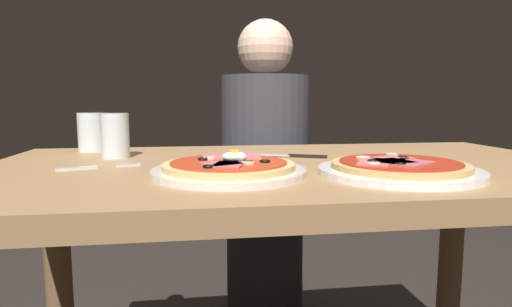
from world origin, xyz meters
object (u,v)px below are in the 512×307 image
Objects in this scene: fork at (92,167)px; knife at (291,156)px; water_glass_near at (93,135)px; pizza_across_left at (399,169)px; pizza_foreground at (229,168)px; diner_person at (265,189)px; water_glass_far at (115,138)px; dining_table at (292,220)px.

knife reaches higher than fork.
knife is at bearing -20.98° from water_glass_near.
pizza_foreground is at bearing 172.25° from pizza_across_left.
diner_person is (0.52, 0.39, -0.24)m from water_glass_near.
pizza_foreground is 0.52m from water_glass_near.
fork is at bearing 56.35° from diner_person.
pizza_across_left is 1.88× the size of fork.
water_glass_far is (0.08, -0.14, 0.00)m from water_glass_near.
pizza_foreground is at bearing -126.34° from knife.
water_glass_near is 0.69m from diner_person.
dining_table is at bearing 132.46° from pizza_across_left.
water_glass_near is at bearing 148.88° from dining_table.
water_glass_far is (-0.39, 0.14, 0.17)m from dining_table.
fork is 0.82× the size of knife.
water_glass_near is 0.16m from water_glass_far.
pizza_across_left is 2.87× the size of water_glass_near.
knife reaches higher than dining_table.
water_glass_far is 0.56× the size of knife.
diner_person is (0.46, 0.69, -0.20)m from fork.
pizza_foreground is at bearing 76.06° from diner_person.
pizza_across_left is (0.16, -0.17, 0.14)m from dining_table.
diner_person is at bearing 96.99° from pizza_across_left.
pizza_across_left is at bearing -7.75° from pizza_foreground.
water_glass_far is (-0.24, 0.27, 0.03)m from pizza_foreground.
diner_person is at bearing 50.35° from water_glass_far.
water_glass_near is at bearing 159.02° from knife.
pizza_foreground is at bearing -138.37° from dining_table.
water_glass_far is 0.16m from fork.
water_glass_far is 0.09× the size of diner_person.
knife is at bearing -6.16° from water_glass_far.
diner_person is (0.20, 0.80, -0.21)m from pizza_foreground.
pizza_across_left is at bearing -29.72° from water_glass_far.
pizza_across_left is at bearing -15.27° from fork.
water_glass_far is at bearing 50.35° from diner_person.
water_glass_far is at bearing -60.40° from water_glass_near.
water_glass_near reaches higher than knife.
fork is (-0.26, 0.11, -0.01)m from pizza_foreground.
water_glass_far reaches higher than pizza_foreground.
pizza_foreground is 1.48× the size of knife.
knife is 0.61m from diner_person.
fork is at bearing -165.10° from knife.
diner_person is at bearing 56.35° from fork.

